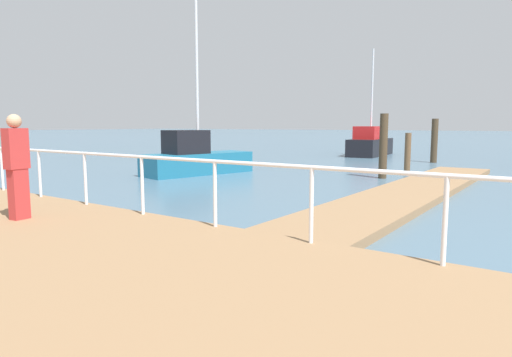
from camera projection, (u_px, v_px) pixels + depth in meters
ground_plane at (27, 180)px, 16.50m from camera, size 300.00×300.00×0.00m
floating_dock at (410, 193)px, 12.73m from camera, size 15.68×2.00×0.18m
boardwalk_railing at (112, 166)px, 8.52m from camera, size 0.06×29.40×1.08m
dock_piling_0 at (408, 153)px, 18.69m from camera, size 0.25×0.25×1.68m
dock_piling_1 at (383, 146)px, 16.75m from camera, size 0.30×0.30×2.44m
dock_piling_2 at (434, 141)px, 23.73m from camera, size 0.34×0.34×2.34m
moored_boat_0 at (370, 145)px, 29.19m from camera, size 5.26×2.17×6.87m
moored_boat_1 at (196, 158)px, 18.22m from camera, size 4.90×2.42×7.16m
pedestrian_0 at (17, 165)px, 7.61m from camera, size 0.38×0.26×1.80m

